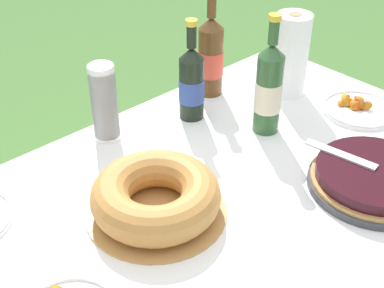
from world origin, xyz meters
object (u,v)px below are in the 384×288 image
berry_tart (374,179)px  cup_stack (104,103)px  bundt_cake (156,197)px  cider_bottle_amber (211,56)px  snack_plate_near (358,108)px  paper_towel_roll (291,55)px  juice_bottle_red (192,83)px  cider_bottle_green (269,89)px

berry_tart → cup_stack: cup_stack is taller
berry_tart → bundt_cake: 0.54m
cider_bottle_amber → bundt_cake: bearing=-146.4°
bundt_cake → cup_stack: size_ratio=1.46×
cup_stack → berry_tart: bearing=-60.7°
cider_bottle_amber → snack_plate_near: (0.25, -0.39, -0.11)m
snack_plate_near → paper_towel_roll: size_ratio=0.86×
snack_plate_near → cup_stack: bearing=148.4°
cider_bottle_amber → juice_bottle_red: cider_bottle_amber is taller
paper_towel_roll → cup_stack: bearing=163.6°
paper_towel_roll → snack_plate_near: bearing=-74.2°
berry_tart → snack_plate_near: snack_plate_near is taller
juice_bottle_red → cider_bottle_green: bearing=-61.6°
berry_tart → paper_towel_roll: (0.23, 0.46, 0.10)m
juice_bottle_red → paper_towel_roll: (0.33, -0.10, 0.02)m
berry_tart → cider_bottle_amber: size_ratio=0.96×
cider_bottle_amber → snack_plate_near: 0.48m
berry_tart → cup_stack: 0.73m
juice_bottle_red → snack_plate_near: 0.52m
cider_bottle_amber → juice_bottle_red: 0.16m
bundt_cake → berry_tart: bearing=-32.8°
berry_tart → juice_bottle_red: juice_bottle_red is taller
berry_tart → snack_plate_near: size_ratio=1.42×
bundt_cake → snack_plate_near: bearing=-4.7°
bundt_cake → snack_plate_near: (0.75, -0.06, -0.04)m
cup_stack → juice_bottle_red: size_ratio=0.75×
cider_bottle_amber → paper_towel_roll: (0.19, -0.17, 0.00)m
cup_stack → snack_plate_near: (0.65, -0.40, -0.10)m
berry_tart → bundt_cake: bearing=147.2°
juice_bottle_red → paper_towel_roll: juice_bottle_red is taller
bundt_cake → cider_bottle_amber: (0.50, 0.33, 0.08)m
cider_bottle_amber → snack_plate_near: cider_bottle_amber is taller
bundt_cake → paper_towel_roll: (0.69, 0.17, 0.08)m
bundt_cake → cider_bottle_amber: bearing=33.6°
berry_tart → cider_bottle_amber: bearing=85.9°
paper_towel_roll → juice_bottle_red: bearing=163.5°
bundt_cake → cider_bottle_green: cider_bottle_green is taller
cider_bottle_green → cup_stack: bearing=143.0°
cup_stack → cider_bottle_green: size_ratio=0.65×
bundt_cake → cup_stack: 0.36m
bundt_cake → paper_towel_roll: 0.71m
berry_tart → snack_plate_near: (0.30, 0.23, -0.01)m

